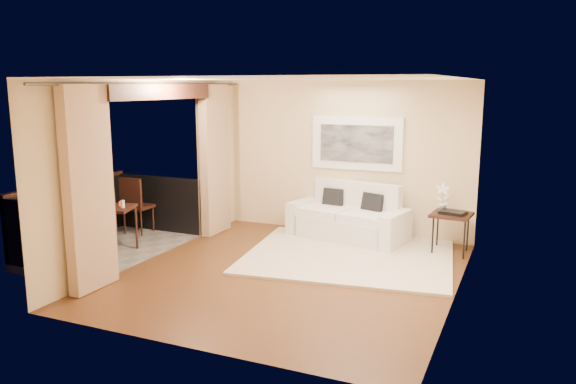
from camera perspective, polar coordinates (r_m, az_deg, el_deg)
The scene contains 18 objects.
floor at distance 8.00m, azimuth 0.18°, elevation -8.29°, with size 5.00×5.00×0.00m, color brown.
room_shell at distance 8.63m, azimuth -13.11°, elevation 9.88°, with size 5.00×6.40×5.00m.
balcony at distance 9.69m, azimuth -18.13°, elevation -4.34°, with size 1.81×2.60×1.17m.
curtains at distance 8.71m, azimuth -12.67°, elevation 2.08°, with size 0.16×4.80×2.64m.
artwork at distance 9.86m, azimuth 6.98°, elevation 4.92°, with size 1.62×0.07×0.92m.
rug at distance 8.80m, azimuth 6.20°, elevation -6.44°, with size 3.09×2.69×0.04m, color beige.
sofa at distance 9.72m, azimuth 6.26°, elevation -2.80°, with size 2.14×1.26×0.97m.
side_table at distance 9.16m, azimuth 16.26°, elevation -2.46°, with size 0.64×0.64×0.64m.
tray at distance 9.11m, azimuth 16.41°, elevation -2.00°, with size 0.38×0.28×0.05m, color black.
orchid at distance 9.25m, azimuth 15.45°, elevation -0.49°, with size 0.24×0.16×0.45m, color white.
bistro_table at distance 9.33m, azimuth -17.40°, elevation -1.93°, with size 0.78×0.78×0.72m.
balcony_chair_far at distance 10.31m, azimuth -15.35°, elevation -0.89°, with size 0.46×0.46×1.03m.
balcony_chair_near at distance 8.85m, azimuth -18.63°, elevation -2.87°, with size 0.47×0.47×1.05m.
ice_bucket at distance 9.51m, azimuth -17.79°, elevation -0.59°, with size 0.18×0.18×0.20m, color silver.
candle at distance 9.32m, azimuth -16.62°, elevation -1.15°, with size 0.06×0.06×0.07m, color red.
vase at distance 9.19m, azimuth -18.00°, elevation -1.04°, with size 0.04×0.04×0.18m, color silver.
glass_a at distance 9.15m, azimuth -17.49°, elevation -1.26°, with size 0.06×0.06×0.12m, color white.
glass_b at distance 9.17m, azimuth -16.44°, elevation -1.17°, with size 0.06×0.06×0.12m, color white.
Camera 1 is at (2.99, -6.94, 2.62)m, focal length 35.00 mm.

